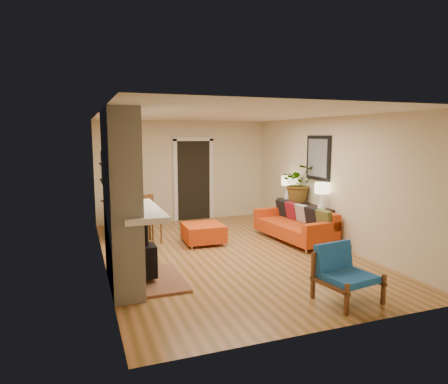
{
  "coord_description": "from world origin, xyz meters",
  "views": [
    {
      "loc": [
        -2.62,
        -6.9,
        2.23
      ],
      "look_at": [
        0.0,
        0.2,
        1.15
      ],
      "focal_mm": 32.0,
      "sensor_mm": 36.0,
      "label": 1
    }
  ],
  "objects_px": {
    "lamp_far": "(288,185)",
    "houseplant": "(299,183)",
    "lamp_near": "(322,193)",
    "ottoman": "(203,232)",
    "dining_table": "(130,208)",
    "sofa": "(297,225)",
    "console_table": "(303,210)",
    "blue_chair": "(342,270)"
  },
  "relations": [
    {
      "from": "console_table",
      "to": "blue_chair",
      "type": "bearing_deg",
      "value": -112.74
    },
    {
      "from": "sofa",
      "to": "lamp_near",
      "type": "bearing_deg",
      "value": -47.82
    },
    {
      "from": "sofa",
      "to": "dining_table",
      "type": "xyz_separation_m",
      "value": [
        -3.3,
        1.47,
        0.31
      ]
    },
    {
      "from": "blue_chair",
      "to": "lamp_near",
      "type": "xyz_separation_m",
      "value": [
        1.36,
        2.55,
        0.66
      ]
    },
    {
      "from": "ottoman",
      "to": "blue_chair",
      "type": "bearing_deg",
      "value": -74.41
    },
    {
      "from": "ottoman",
      "to": "lamp_far",
      "type": "relative_size",
      "value": 1.52
    },
    {
      "from": "sofa",
      "to": "lamp_far",
      "type": "relative_size",
      "value": 3.75
    },
    {
      "from": "console_table",
      "to": "lamp_near",
      "type": "xyz_separation_m",
      "value": [
        0.0,
        -0.69,
        0.49
      ]
    },
    {
      "from": "houseplant",
      "to": "dining_table",
      "type": "bearing_deg",
      "value": 165.12
    },
    {
      "from": "sofa",
      "to": "houseplant",
      "type": "relative_size",
      "value": 2.33
    },
    {
      "from": "sofa",
      "to": "ottoman",
      "type": "xyz_separation_m",
      "value": [
        -1.95,
        0.43,
        -0.1
      ]
    },
    {
      "from": "ottoman",
      "to": "lamp_near",
      "type": "relative_size",
      "value": 1.52
    },
    {
      "from": "dining_table",
      "to": "console_table",
      "type": "xyz_separation_m",
      "value": [
        3.64,
        -1.16,
        -0.07
      ]
    },
    {
      "from": "lamp_near",
      "to": "lamp_far",
      "type": "distance_m",
      "value": 1.42
    },
    {
      "from": "sofa",
      "to": "lamp_near",
      "type": "relative_size",
      "value": 3.75
    },
    {
      "from": "sofa",
      "to": "lamp_near",
      "type": "xyz_separation_m",
      "value": [
        0.34,
        -0.38,
        0.73
      ]
    },
    {
      "from": "sofa",
      "to": "ottoman",
      "type": "relative_size",
      "value": 2.46
    },
    {
      "from": "blue_chair",
      "to": "console_table",
      "type": "height_order",
      "value": "blue_chair"
    },
    {
      "from": "sofa",
      "to": "lamp_near",
      "type": "height_order",
      "value": "lamp_near"
    },
    {
      "from": "console_table",
      "to": "sofa",
      "type": "bearing_deg",
      "value": -137.92
    },
    {
      "from": "ottoman",
      "to": "houseplant",
      "type": "height_order",
      "value": "houseplant"
    },
    {
      "from": "lamp_far",
      "to": "blue_chair",
      "type": "bearing_deg",
      "value": -108.87
    },
    {
      "from": "lamp_far",
      "to": "houseplant",
      "type": "distance_m",
      "value": 0.55
    },
    {
      "from": "blue_chair",
      "to": "houseplant",
      "type": "relative_size",
      "value": 0.95
    },
    {
      "from": "lamp_far",
      "to": "ottoman",
      "type": "bearing_deg",
      "value": -165.1
    },
    {
      "from": "ottoman",
      "to": "lamp_near",
      "type": "xyz_separation_m",
      "value": [
        2.3,
        -0.81,
        0.83
      ]
    },
    {
      "from": "dining_table",
      "to": "lamp_near",
      "type": "relative_size",
      "value": 3.49
    },
    {
      "from": "blue_chair",
      "to": "dining_table",
      "type": "bearing_deg",
      "value": 117.42
    },
    {
      "from": "dining_table",
      "to": "lamp_near",
      "type": "distance_m",
      "value": 4.11
    },
    {
      "from": "ottoman",
      "to": "dining_table",
      "type": "relative_size",
      "value": 0.44
    },
    {
      "from": "sofa",
      "to": "houseplant",
      "type": "xyz_separation_m",
      "value": [
        0.33,
        0.51,
        0.82
      ]
    },
    {
      "from": "sofa",
      "to": "lamp_far",
      "type": "xyz_separation_m",
      "value": [
        0.34,
        1.04,
        0.73
      ]
    },
    {
      "from": "console_table",
      "to": "lamp_near",
      "type": "bearing_deg",
      "value": -90.0
    },
    {
      "from": "dining_table",
      "to": "houseplant",
      "type": "distance_m",
      "value": 3.79
    },
    {
      "from": "ottoman",
      "to": "houseplant",
      "type": "distance_m",
      "value": 2.47
    },
    {
      "from": "console_table",
      "to": "houseplant",
      "type": "bearing_deg",
      "value": 92.94
    },
    {
      "from": "sofa",
      "to": "ottoman",
      "type": "bearing_deg",
      "value": 167.52
    },
    {
      "from": "lamp_far",
      "to": "houseplant",
      "type": "xyz_separation_m",
      "value": [
        -0.01,
        -0.54,
        0.1
      ]
    },
    {
      "from": "console_table",
      "to": "lamp_near",
      "type": "height_order",
      "value": "lamp_near"
    },
    {
      "from": "lamp_near",
      "to": "houseplant",
      "type": "height_order",
      "value": "houseplant"
    },
    {
      "from": "ottoman",
      "to": "blue_chair",
      "type": "relative_size",
      "value": 1.0
    },
    {
      "from": "ottoman",
      "to": "blue_chair",
      "type": "distance_m",
      "value": 3.5
    }
  ]
}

